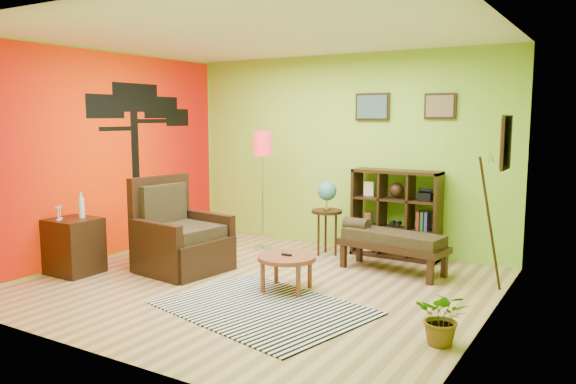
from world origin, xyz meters
The scene contains 11 objects.
ground centered at (0.00, 0.00, 0.00)m, with size 5.00×5.00×0.00m, color tan.
room_shell centered at (-0.09, 0.01, 1.80)m, with size 5.04×4.54×2.82m.
zebra_rug centered at (0.50, -0.64, 0.01)m, with size 2.00×1.47×0.01m, color silver.
coffee_table centered at (0.40, -0.02, 0.34)m, with size 0.65×0.65×0.42m.
armchair centered at (-1.20, 0.03, 0.35)m, with size 1.07×1.07×1.17m.
side_cabinet centered at (-2.20, -0.76, 0.35)m, with size 0.58×0.52×1.00m.
floor_lamp centered at (-0.92, 1.50, 1.38)m, with size 0.26×0.26×1.71m.
globe_table centered at (0.04, 1.66, 0.78)m, with size 0.42×0.42×1.03m.
cube_shelf centered at (0.91, 2.03, 0.60)m, with size 1.20×0.35×1.20m.
bench centered at (1.10, 1.30, 0.40)m, with size 1.40×0.67×0.62m.
potted_plant centered at (2.30, -0.62, 0.19)m, with size 0.43×0.48×0.38m, color #26661E.
Camera 1 is at (3.51, -5.17, 1.91)m, focal length 35.00 mm.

